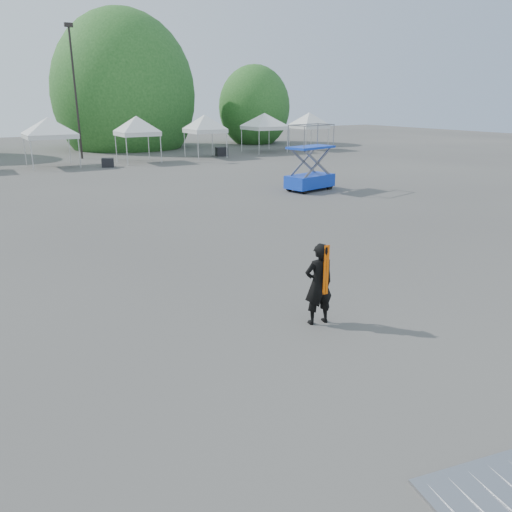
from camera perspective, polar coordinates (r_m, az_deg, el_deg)
ground at (r=11.86m, az=2.97°, el=-4.90°), size 120.00×120.00×0.00m
light_pole_east at (r=42.03m, az=-20.02°, el=17.92°), size 0.60×0.25×9.80m
tree_mid_e at (r=50.36m, az=-14.80°, el=17.37°), size 5.12×5.12×7.79m
tree_far_e at (r=53.99m, az=-0.19°, el=16.61°), size 3.84×3.84×5.84m
tent_e at (r=37.72m, az=-22.67°, el=14.04°), size 4.55×4.55×3.88m
tent_f at (r=38.36m, az=-13.52°, el=14.90°), size 3.87×3.87×3.88m
tent_g at (r=40.72m, az=-5.88°, el=15.41°), size 3.82×3.82×3.88m
tent_h at (r=44.91m, az=0.96°, el=15.69°), size 4.41×4.41×3.88m
tent_extra_8 at (r=47.00m, az=6.11°, el=15.68°), size 3.86×3.86×3.88m
man at (r=10.37m, az=7.18°, el=-3.18°), size 0.70×0.52×1.75m
scissor_lift at (r=25.89m, az=6.25°, el=11.11°), size 2.75×1.74×3.30m
barrier_left at (r=7.27m, az=26.05°, el=-22.71°), size 2.07×1.33×0.06m
crate_mid at (r=36.37m, az=-16.58°, el=10.19°), size 0.95×0.84×0.61m
crate_east at (r=41.93m, az=-3.95°, el=11.81°), size 1.04×0.88×0.71m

